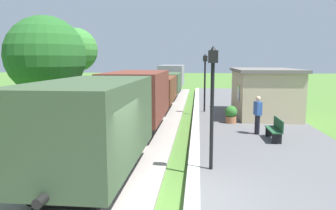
{
  "coord_description": "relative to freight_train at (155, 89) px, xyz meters",
  "views": [
    {
      "loc": [
        0.5,
        -7.24,
        3.53
      ],
      "look_at": [
        -0.71,
        5.34,
        1.73
      ],
      "focal_mm": 33.75,
      "sensor_mm": 36.0,
      "label": 1
    }
  ],
  "objects": [
    {
      "name": "freight_train",
      "position": [
        0.0,
        0.0,
        0.0
      ],
      "size": [
        2.5,
        32.6,
        2.72
      ],
      "color": "#384C33",
      "rests_on": "rail_near"
    },
    {
      "name": "tree_trackside_far",
      "position": [
        -5.7,
        -3.87,
        2.18
      ],
      "size": [
        4.48,
        4.48,
        6.01
      ],
      "color": "#4C3823",
      "rests_on": "ground"
    },
    {
      "name": "ground_plane",
      "position": [
        2.4,
        -13.89,
        -1.58
      ],
      "size": [
        160.0,
        160.0,
        0.0
      ],
      "primitive_type": "plane",
      "color": "#47702D"
    },
    {
      "name": "platform_edge_stripe",
      "position": [
        2.8,
        -13.89,
        -1.33
      ],
      "size": [
        0.36,
        60.0,
        0.01
      ],
      "primitive_type": "cube",
      "color": "silver",
      "rests_on": "platform_slab"
    },
    {
      "name": "bench_near_hut",
      "position": [
        6.09,
        -8.05,
        -0.86
      ],
      "size": [
        0.42,
        1.5,
        0.91
      ],
      "color": "#1E4C2D",
      "rests_on": "platform_slab"
    },
    {
      "name": "potted_planter",
      "position": [
        4.64,
        -4.57,
        -0.86
      ],
      "size": [
        0.64,
        0.64,
        0.92
      ],
      "color": "#9E6642",
      "rests_on": "platform_slab"
    },
    {
      "name": "station_hut",
      "position": [
        6.8,
        -1.93,
        0.07
      ],
      "size": [
        3.5,
        5.8,
        2.78
      ],
      "color": "tan",
      "rests_on": "platform_slab"
    },
    {
      "name": "rail_near",
      "position": [
        0.72,
        -13.89,
        -1.39
      ],
      "size": [
        0.07,
        60.0,
        0.14
      ],
      "primitive_type": "cube",
      "color": "slate",
      "rests_on": "track_ballast"
    },
    {
      "name": "person_waiting",
      "position": [
        5.55,
        -7.02,
        -0.4
      ],
      "size": [
        0.34,
        0.43,
        1.71
      ],
      "rotation": [
        0.0,
        0.0,
        3.43
      ],
      "color": "black",
      "rests_on": "platform_slab"
    },
    {
      "name": "track_ballast",
      "position": [
        -0.0,
        -13.89,
        -1.52
      ],
      "size": [
        3.8,
        60.0,
        0.12
      ],
      "primitive_type": "cube",
      "color": "gray",
      "rests_on": "ground"
    },
    {
      "name": "rail_far",
      "position": [
        -0.72,
        -13.89,
        -1.39
      ],
      "size": [
        0.07,
        60.0,
        0.14
      ],
      "primitive_type": "cube",
      "color": "slate",
      "rests_on": "track_ballast"
    },
    {
      "name": "lamp_post_near",
      "position": [
        3.32,
        -11.83,
        1.22
      ],
      "size": [
        0.28,
        0.28,
        3.7
      ],
      "color": "black",
      "rests_on": "platform_slab"
    },
    {
      "name": "platform_slab",
      "position": [
        5.6,
        -13.89,
        -1.46
      ],
      "size": [
        6.0,
        60.0,
        0.25
      ],
      "primitive_type": "cube",
      "color": "#565659",
      "rests_on": "ground"
    },
    {
      "name": "lamp_post_far",
      "position": [
        3.32,
        -0.94,
        1.22
      ],
      "size": [
        0.28,
        0.28,
        3.7
      ],
      "color": "black",
      "rests_on": "platform_slab"
    },
    {
      "name": "tree_field_left",
      "position": [
        -6.57,
        2.77,
        2.71
      ],
      "size": [
        3.37,
        3.37,
        6.0
      ],
      "color": "#4C3823",
      "rests_on": "ground"
    }
  ]
}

